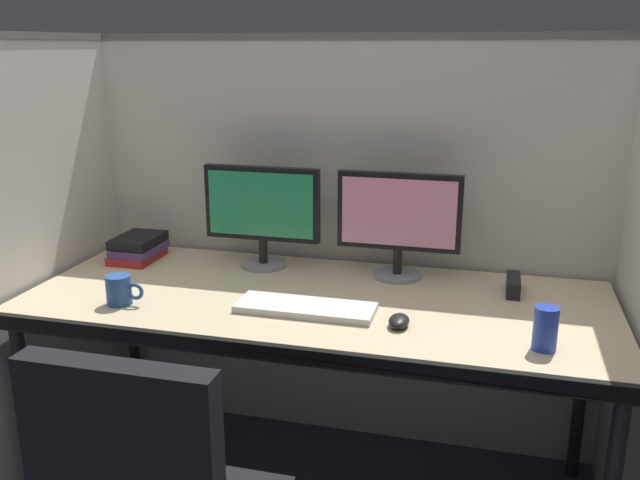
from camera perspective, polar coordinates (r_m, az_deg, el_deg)
cubicle_partition_rear at (r=2.62m, az=2.19°, el=-0.42°), size 2.21×0.06×1.57m
cubicle_partition_left at (r=2.56m, az=-23.05°, el=-2.14°), size 0.06×1.41×1.57m
desk at (r=2.23m, az=-0.41°, el=-6.10°), size 1.90×0.80×0.74m
monitor_left at (r=2.47m, az=-4.89°, el=2.54°), size 0.43×0.17×0.37m
monitor_right at (r=2.36m, az=6.63°, el=1.84°), size 0.43×0.17×0.37m
keyboard_main at (r=2.11m, az=-1.14°, el=-5.72°), size 0.43×0.15×0.02m
computer_mouse at (r=2.01m, az=6.65°, el=-6.76°), size 0.06×0.10×0.04m
soda_can at (r=1.93m, az=18.40°, el=-7.06°), size 0.07×0.07×0.12m
book_stack at (r=2.68m, az=-15.02°, el=-0.65°), size 0.16×0.23×0.09m
coffee_mug at (r=2.24m, az=-16.46°, el=-4.04°), size 0.13×0.08×0.09m
red_stapler at (r=2.34m, az=15.91°, el=-3.65°), size 0.04×0.15×0.06m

